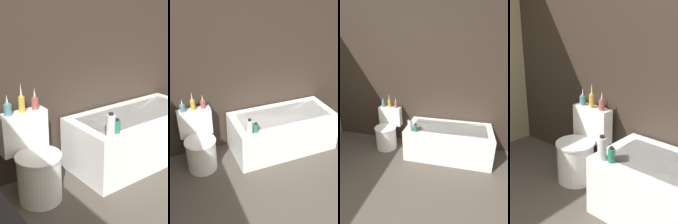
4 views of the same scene
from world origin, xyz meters
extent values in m
cube|color=#332821|center=(0.00, 2.39, 1.30)|extent=(6.40, 0.06, 2.60)
cube|color=white|center=(0.83, 1.99, 0.27)|extent=(1.44, 0.69, 0.55)
cube|color=#B7BCC6|center=(0.83, 1.99, 0.54)|extent=(1.24, 0.49, 0.01)
cylinder|color=white|center=(-0.34, 1.97, 0.20)|extent=(0.38, 0.38, 0.41)
cylinder|color=white|center=(-0.34, 1.97, 0.42)|extent=(0.40, 0.40, 0.02)
cube|color=white|center=(-0.34, 2.23, 0.56)|extent=(0.43, 0.14, 0.37)
cylinder|color=teal|center=(-0.47, 2.23, 0.79)|extent=(0.07, 0.07, 0.10)
sphere|color=teal|center=(-0.47, 2.23, 0.84)|extent=(0.04, 0.04, 0.04)
cone|color=beige|center=(-0.47, 2.23, 0.88)|extent=(0.02, 0.02, 0.09)
cylinder|color=gold|center=(-0.34, 2.22, 0.81)|extent=(0.06, 0.06, 0.14)
sphere|color=gold|center=(-0.34, 2.22, 0.88)|extent=(0.04, 0.04, 0.04)
cone|color=beige|center=(-0.34, 2.22, 0.94)|extent=(0.02, 0.02, 0.12)
cylinder|color=#994C47|center=(-0.21, 2.23, 0.79)|extent=(0.06, 0.06, 0.10)
sphere|color=#994C47|center=(-0.21, 2.23, 0.84)|extent=(0.04, 0.04, 0.04)
cone|color=beige|center=(-0.21, 2.23, 0.89)|extent=(0.02, 0.02, 0.09)
cylinder|color=silver|center=(0.23, 1.71, 0.64)|extent=(0.08, 0.08, 0.20)
cylinder|color=black|center=(0.23, 1.71, 0.75)|extent=(0.04, 0.04, 0.02)
cylinder|color=#267259|center=(0.32, 1.73, 0.60)|extent=(0.06, 0.06, 0.12)
cylinder|color=black|center=(0.32, 1.73, 0.67)|extent=(0.03, 0.03, 0.02)
camera|label=1|loc=(-1.42, -0.12, 1.69)|focal=50.00mm
camera|label=2|loc=(-0.71, -0.77, 2.36)|focal=42.00mm
camera|label=3|loc=(1.04, -0.71, 1.88)|focal=28.00mm
camera|label=4|loc=(1.71, -0.05, 1.78)|focal=50.00mm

